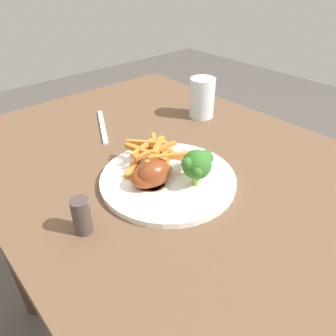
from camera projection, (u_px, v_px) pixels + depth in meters
The scene contains 9 objects.
dining_table at pixel (189, 215), 0.73m from camera, with size 1.13×0.73×0.76m.
dinner_plate at pixel (168, 179), 0.63m from camera, with size 0.27×0.27×0.01m, color white.
broccoli_floret_front at pixel (197, 164), 0.58m from camera, with size 0.06×0.07×0.07m.
carrot_fries_pile at pixel (155, 154), 0.66m from camera, with size 0.14×0.14×0.04m.
chicken_drumstick_near at pixel (152, 175), 0.60m from camera, with size 0.06×0.13×0.04m.
chicken_drumstick_far at pixel (156, 174), 0.60m from camera, with size 0.06×0.12×0.05m.
fork at pixel (103, 126), 0.83m from camera, with size 0.19×0.01×0.01m, color silver.
water_glass at pixel (202, 98), 0.86m from camera, with size 0.07×0.07×0.11m, color silver.
pepper_shaker at pixel (83, 217), 0.50m from camera, with size 0.03×0.03×0.06m, color #423833.
Camera 1 is at (0.37, -0.40, 1.14)m, focal length 34.08 mm.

